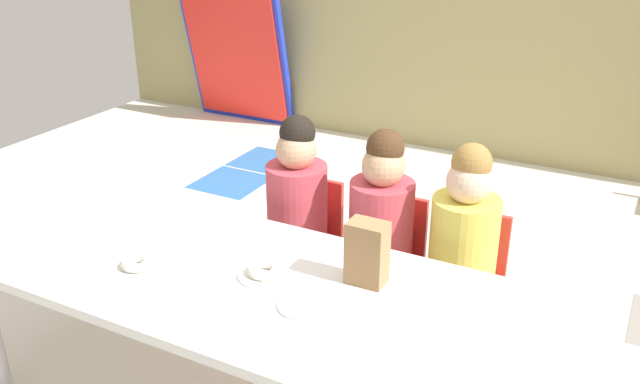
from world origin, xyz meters
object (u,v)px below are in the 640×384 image
at_px(craft_table, 243,286).
at_px(seated_child_far_right, 465,236).
at_px(donut_powdered_loose, 137,263).
at_px(seated_child_middle_seat, 382,217).
at_px(donut_powdered_on_plate, 264,270).
at_px(paper_plate_near_edge, 264,275).
at_px(folded_activity_table, 237,58).
at_px(seated_child_near_camera, 298,199).
at_px(paper_plate_center_table, 306,305).
at_px(paper_bag_brown, 367,253).

xyz_separation_m(craft_table, seated_child_far_right, (0.58, 0.64, 0.04)).
bearing_deg(donut_powdered_loose, seated_child_middle_seat, 51.74).
bearing_deg(donut_powdered_loose, seated_child_far_right, 38.99).
height_order(seated_child_middle_seat, donut_powdered_on_plate, seated_child_middle_seat).
bearing_deg(craft_table, paper_plate_near_edge, 27.66).
relative_size(paper_plate_near_edge, donut_powdered_on_plate, 1.59).
bearing_deg(folded_activity_table, seated_child_near_camera, -50.60).
distance_m(seated_child_middle_seat, paper_plate_center_table, 0.70).
bearing_deg(paper_bag_brown, paper_plate_center_table, -115.98).
distance_m(craft_table, paper_plate_near_edge, 0.09).
relative_size(folded_activity_table, paper_bag_brown, 4.94).
relative_size(paper_plate_near_edge, donut_powdered_loose, 1.61).
relative_size(paper_plate_center_table, donut_powdered_loose, 1.61).
bearing_deg(donut_powdered_loose, folded_activity_table, 118.29).
relative_size(seated_child_far_right, paper_plate_near_edge, 5.10).
bearing_deg(donut_powdered_on_plate, seated_child_far_right, 49.51).
xyz_separation_m(craft_table, paper_bag_brown, (0.39, 0.16, 0.15)).
bearing_deg(donut_powdered_on_plate, paper_plate_center_table, -23.90).
distance_m(seated_child_far_right, paper_bag_brown, 0.53).
relative_size(seated_child_far_right, paper_bag_brown, 4.17).
distance_m(seated_child_middle_seat, donut_powdered_on_plate, 0.63).
bearing_deg(seated_child_middle_seat, donut_powdered_on_plate, -106.35).
xyz_separation_m(craft_table, folded_activity_table, (-1.95, 2.84, 0.03)).
distance_m(craft_table, donut_powdered_loose, 0.38).
height_order(seated_child_near_camera, seated_child_middle_seat, same).
bearing_deg(seated_child_far_right, seated_child_middle_seat, -180.00).
relative_size(paper_plate_center_table, donut_powdered_on_plate, 1.59).
bearing_deg(seated_child_near_camera, seated_child_middle_seat, -0.00).
height_order(seated_child_far_right, donut_powdered_on_plate, seated_child_far_right).
bearing_deg(craft_table, paper_plate_center_table, -12.29).
distance_m(paper_plate_near_edge, donut_powdered_on_plate, 0.02).
height_order(paper_plate_center_table, donut_powdered_on_plate, donut_powdered_on_plate).
distance_m(craft_table, seated_child_near_camera, 0.66).
bearing_deg(donut_powdered_loose, donut_powdered_on_plate, 20.10).
xyz_separation_m(seated_child_near_camera, donut_powdered_on_plate, (0.21, -0.61, 0.02)).
relative_size(paper_bag_brown, donut_powdered_loose, 1.97).
xyz_separation_m(seated_child_near_camera, seated_child_middle_seat, (0.39, -0.00, 0.00)).
relative_size(folded_activity_table, paper_plate_near_edge, 6.04).
relative_size(seated_child_near_camera, seated_child_far_right, 1.00).
distance_m(seated_child_far_right, donut_powdered_loose, 1.21).
relative_size(craft_table, paper_bag_brown, 8.84).
xyz_separation_m(seated_child_middle_seat, seated_child_far_right, (0.34, 0.00, 0.00)).
relative_size(seated_child_middle_seat, donut_powdered_on_plate, 8.09).
relative_size(folded_activity_table, donut_powdered_loose, 9.73).
distance_m(seated_child_far_right, folded_activity_table, 3.35).
bearing_deg(seated_child_near_camera, paper_plate_center_table, -58.81).
distance_m(paper_bag_brown, donut_powdered_loose, 0.80).
xyz_separation_m(paper_plate_near_edge, donut_powdered_loose, (-0.42, -0.15, 0.01)).
relative_size(seated_child_middle_seat, seated_child_far_right, 1.00).
distance_m(seated_child_middle_seat, folded_activity_table, 3.10).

